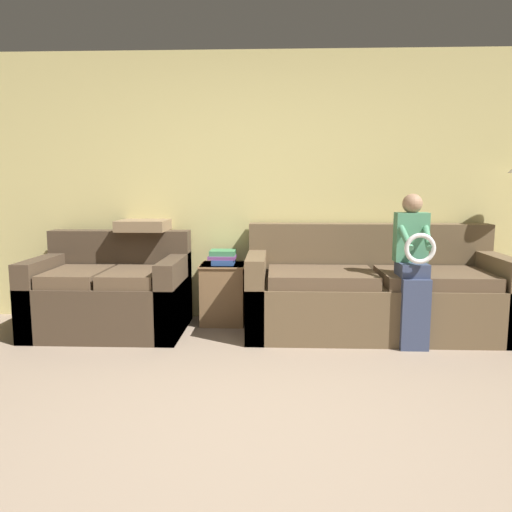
{
  "coord_description": "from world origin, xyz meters",
  "views": [
    {
      "loc": [
        0.13,
        -2.22,
        1.3
      ],
      "look_at": [
        -0.02,
        1.57,
        0.76
      ],
      "focal_mm": 35.0,
      "sensor_mm": 36.0,
      "label": 1
    }
  ],
  "objects": [
    {
      "name": "couch_main",
      "position": [
        1.0,
        2.17,
        0.34
      ],
      "size": [
        2.24,
        0.92,
        0.94
      ],
      "color": "brown",
      "rests_on": "ground_plane"
    },
    {
      "name": "book_stack",
      "position": [
        -0.37,
        2.4,
        0.63
      ],
      "size": [
        0.25,
        0.29,
        0.13
      ],
      "color": "#33569E",
      "rests_on": "side_shelf"
    },
    {
      "name": "side_shelf",
      "position": [
        -0.37,
        2.39,
        0.29
      ],
      "size": [
        0.42,
        0.41,
        0.57
      ],
      "color": "olive",
      "rests_on": "ground_plane"
    },
    {
      "name": "ground_plane",
      "position": [
        0.0,
        0.0,
        0.0
      ],
      "size": [
        14.0,
        14.0,
        0.0
      ],
      "primitive_type": "plane",
      "color": "gray"
    },
    {
      "name": "child_left_seated",
      "position": [
        1.23,
        1.78,
        0.69
      ],
      "size": [
        0.26,
        0.37,
        1.23
      ],
      "color": "#384260",
      "rests_on": "ground_plane"
    },
    {
      "name": "throw_pillow",
      "position": [
        -1.11,
        2.42,
        0.93
      ],
      "size": [
        0.45,
        0.45,
        0.1
      ],
      "color": "#846B4C",
      "rests_on": "couch_side"
    },
    {
      "name": "couch_side",
      "position": [
        -1.35,
        2.11,
        0.33
      ],
      "size": [
        1.32,
        0.9,
        0.88
      ],
      "color": "#473828",
      "rests_on": "ground_plane"
    },
    {
      "name": "wall_back",
      "position": [
        0.0,
        2.64,
        1.27
      ],
      "size": [
        7.68,
        0.06,
        2.55
      ],
      "color": "#DBCC7F",
      "rests_on": "ground_plane"
    }
  ]
}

